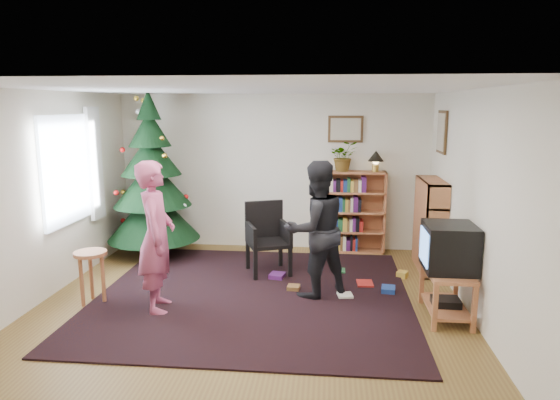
# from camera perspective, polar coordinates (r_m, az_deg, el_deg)

# --- Properties ---
(floor) EXTENTS (5.00, 5.00, 0.00)m
(floor) POSITION_cam_1_polar(r_m,az_deg,el_deg) (6.04, -3.45, -11.87)
(floor) COLOR brown
(floor) RESTS_ON ground
(ceiling) EXTENTS (5.00, 5.00, 0.00)m
(ceiling) POSITION_cam_1_polar(r_m,az_deg,el_deg) (5.57, -3.74, 12.59)
(ceiling) COLOR white
(ceiling) RESTS_ON wall_back
(wall_back) EXTENTS (5.00, 0.02, 2.50)m
(wall_back) POSITION_cam_1_polar(r_m,az_deg,el_deg) (8.12, -0.78, 3.21)
(wall_back) COLOR silver
(wall_back) RESTS_ON floor
(wall_front) EXTENTS (5.00, 0.02, 2.50)m
(wall_front) POSITION_cam_1_polar(r_m,az_deg,el_deg) (3.31, -10.57, -8.37)
(wall_front) COLOR silver
(wall_front) RESTS_ON floor
(wall_left) EXTENTS (0.02, 5.00, 2.50)m
(wall_left) POSITION_cam_1_polar(r_m,az_deg,el_deg) (6.55, -25.72, 0.29)
(wall_left) COLOR silver
(wall_left) RESTS_ON floor
(wall_right) EXTENTS (0.02, 5.00, 2.50)m
(wall_right) POSITION_cam_1_polar(r_m,az_deg,el_deg) (5.82, 21.48, -0.59)
(wall_right) COLOR silver
(wall_right) RESTS_ON floor
(rug) EXTENTS (3.80, 3.60, 0.02)m
(rug) POSITION_cam_1_polar(r_m,az_deg,el_deg) (6.31, -3.01, -10.74)
(rug) COLOR black
(rug) RESTS_ON floor
(window_pane) EXTENTS (0.04, 1.20, 1.40)m
(window_pane) POSITION_cam_1_polar(r_m,az_deg,el_deg) (7.01, -23.16, 3.19)
(window_pane) COLOR silver
(window_pane) RESTS_ON wall_left
(curtain) EXTENTS (0.06, 0.35, 1.60)m
(curtain) POSITION_cam_1_polar(r_m,az_deg,el_deg) (7.61, -20.39, 3.92)
(curtain) COLOR silver
(curtain) RESTS_ON wall_left
(picture_back) EXTENTS (0.55, 0.03, 0.42)m
(picture_back) POSITION_cam_1_polar(r_m,az_deg,el_deg) (7.98, 7.50, 8.04)
(picture_back) COLOR #4C3319
(picture_back) RESTS_ON wall_back
(picture_right) EXTENTS (0.03, 0.50, 0.60)m
(picture_right) POSITION_cam_1_polar(r_m,az_deg,el_deg) (7.42, 18.04, 7.40)
(picture_right) COLOR #4C3319
(picture_right) RESTS_ON wall_right
(christmas_tree) EXTENTS (1.41, 1.41, 2.56)m
(christmas_tree) POSITION_cam_1_polar(r_m,az_deg,el_deg) (7.90, -14.39, 1.32)
(christmas_tree) COLOR #3F2816
(christmas_tree) RESTS_ON rug
(bookshelf_back) EXTENTS (0.95, 0.30, 1.30)m
(bookshelf_back) POSITION_cam_1_polar(r_m,az_deg,el_deg) (8.02, 8.55, -1.25)
(bookshelf_back) COLOR #A9683C
(bookshelf_back) RESTS_ON floor
(bookshelf_right) EXTENTS (0.30, 0.95, 1.30)m
(bookshelf_right) POSITION_cam_1_polar(r_m,az_deg,el_deg) (7.38, 16.75, -2.65)
(bookshelf_right) COLOR #A9683C
(bookshelf_right) RESTS_ON floor
(tv_stand) EXTENTS (0.46, 0.82, 0.55)m
(tv_stand) POSITION_cam_1_polar(r_m,az_deg,el_deg) (5.89, 18.50, -9.67)
(tv_stand) COLOR #A9683C
(tv_stand) RESTS_ON floor
(crt_tv) EXTENTS (0.54, 0.58, 0.51)m
(crt_tv) POSITION_cam_1_polar(r_m,az_deg,el_deg) (5.74, 18.76, -5.13)
(crt_tv) COLOR black
(crt_tv) RESTS_ON tv_stand
(armchair) EXTENTS (0.71, 0.72, 1.00)m
(armchair) POSITION_cam_1_polar(r_m,az_deg,el_deg) (7.00, -1.23, -3.98)
(armchair) COLOR black
(armchair) RESTS_ON rug
(stool) EXTENTS (0.38, 0.38, 0.63)m
(stool) POSITION_cam_1_polar(r_m,az_deg,el_deg) (6.33, -20.81, -6.77)
(stool) COLOR #A9683C
(stool) RESTS_ON floor
(person_standing) EXTENTS (0.54, 0.71, 1.73)m
(person_standing) POSITION_cam_1_polar(r_m,az_deg,el_deg) (5.80, -13.95, -4.11)
(person_standing) COLOR #AF466A
(person_standing) RESTS_ON rug
(person_by_chair) EXTENTS (1.03, 0.97, 1.68)m
(person_by_chair) POSITION_cam_1_polar(r_m,az_deg,el_deg) (6.07, 4.11, -3.38)
(person_by_chair) COLOR black
(person_by_chair) RESTS_ON rug
(potted_plant) EXTENTS (0.50, 0.45, 0.47)m
(potted_plant) POSITION_cam_1_polar(r_m,az_deg,el_deg) (7.88, 7.27, 4.99)
(potted_plant) COLOR gray
(potted_plant) RESTS_ON bookshelf_back
(table_lamp) EXTENTS (0.25, 0.25, 0.33)m
(table_lamp) POSITION_cam_1_polar(r_m,az_deg,el_deg) (7.91, 10.90, 4.80)
(table_lamp) COLOR #A57F33
(table_lamp) RESTS_ON bookshelf_back
(floor_clutter) EXTENTS (1.90, 1.13, 0.08)m
(floor_clutter) POSITION_cam_1_polar(r_m,az_deg,el_deg) (6.69, 7.34, -9.25)
(floor_clutter) COLOR #A51E19
(floor_clutter) RESTS_ON rug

